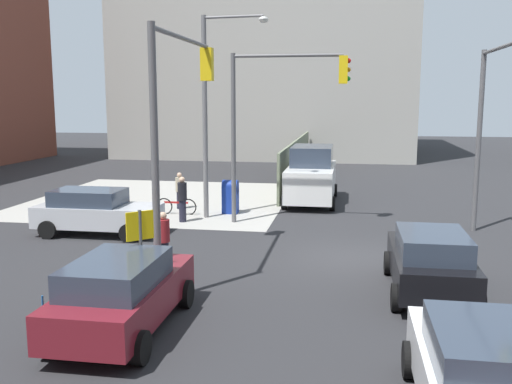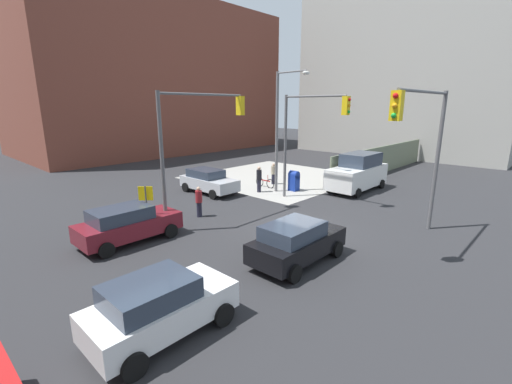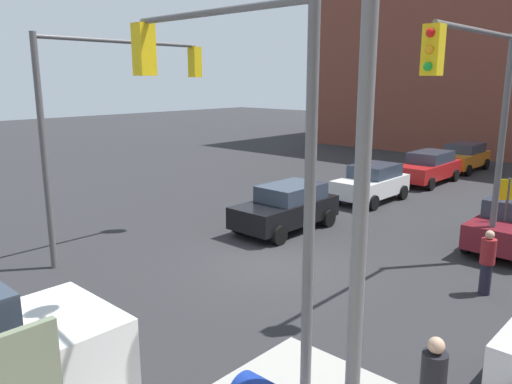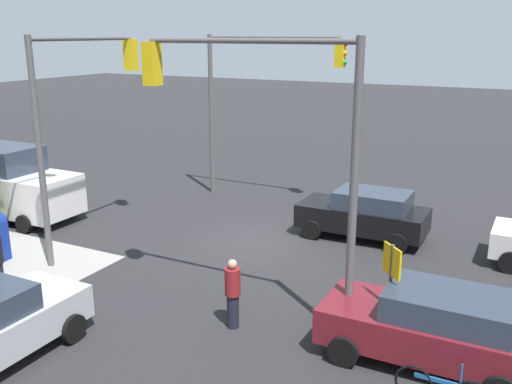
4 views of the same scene
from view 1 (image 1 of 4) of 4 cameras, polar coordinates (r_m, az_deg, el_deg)
ground_plane at (r=17.69m, az=9.30°, el=-6.57°), size 120.00×120.00×0.00m
sidewalk_corner at (r=27.93m, az=-9.43°, el=-0.72°), size 12.00×12.00×0.01m
construction_fence at (r=34.23m, az=4.08°, el=3.23°), size 17.75×0.12×2.40m
building_loft_east at (r=53.72m, az=1.76°, el=14.42°), size 20.00×24.00×19.22m
traffic_signal_nw_corner at (r=15.22m, az=-7.64°, el=8.56°), size 5.36×0.36×6.50m
traffic_signal_se_corner at (r=19.82m, az=22.94°, el=8.15°), size 5.83×0.36×6.50m
traffic_signal_ne_corner at (r=21.70m, az=2.09°, el=8.68°), size 0.36×4.48×6.50m
street_lamp_corner at (r=22.83m, az=-4.27°, el=9.03°), size 0.61×2.67×8.00m
warning_sign_two_way at (r=12.86m, az=-11.48°, el=-5.11°), size 0.48×0.48×2.40m
mailbox_blue at (r=24.08m, az=-2.58°, el=-0.36°), size 0.56×0.64×1.43m
sedan_maroon at (r=12.27m, az=-13.22°, el=-9.74°), size 4.34×2.02×1.62m
sedan_silver at (r=21.09m, az=-15.71°, el=-1.86°), size 2.02×4.35×1.62m
coupe_white at (r=9.34m, az=21.83°, el=-16.45°), size 3.83×2.02×1.62m
hatchback_black at (r=14.80m, az=17.03°, el=-6.61°), size 4.13×2.02×1.62m
van_white_delivery at (r=26.70m, az=5.57°, el=1.68°), size 5.40×2.32×2.62m
pedestrian_crossing at (r=22.51m, az=-7.37°, el=-0.64°), size 0.36×0.36×1.80m
pedestrian_waiting at (r=16.36m, az=-9.23°, el=-4.74°), size 0.36×0.36×1.67m
pedestrian_walking_north at (r=25.24m, az=-7.64°, el=0.18°), size 0.36×0.36×1.62m
bicycle_leaning_on_fence at (r=24.13m, az=-7.98°, el=-1.43°), size 0.05×1.75×0.97m
bicycle_at_crosswalk at (r=12.63m, az=-19.81°, el=-11.91°), size 1.75×0.05×0.97m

